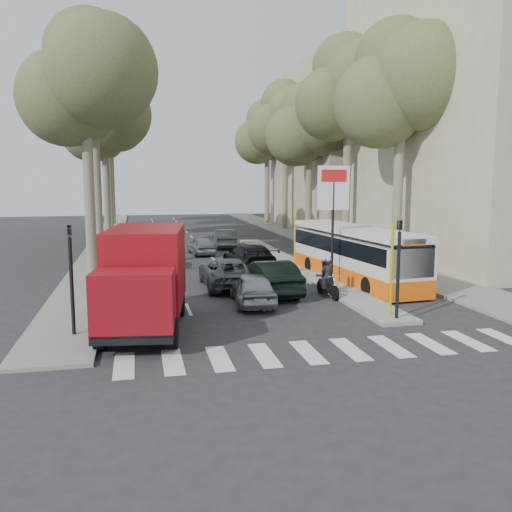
{
  "coord_description": "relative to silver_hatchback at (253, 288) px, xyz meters",
  "views": [
    {
      "loc": [
        -5.55,
        -18.49,
        4.97
      ],
      "look_at": [
        -0.41,
        4.81,
        1.6
      ],
      "focal_mm": 38.0,
      "sensor_mm": 36.0,
      "label": 1
    }
  ],
  "objects": [
    {
      "name": "tree_r_a",
      "position": [
        10.23,
        7.8,
        9.73
      ],
      "size": [
        7.4,
        7.2,
        14.1
      ],
      "color": "#6B604C",
      "rests_on": "ground"
    },
    {
      "name": "tree_l_d",
      "position": [
        -6.77,
        33.8,
        11.11
      ],
      "size": [
        7.4,
        7.2,
        15.66
      ],
      "color": "#6B604C",
      "rests_on": "ground"
    },
    {
      "name": "queue_car_a",
      "position": [
        -0.4,
        3.69,
        0.03
      ],
      "size": [
        2.27,
        4.92,
        1.37
      ],
      "primitive_type": "imported",
      "rotation": [
        0.0,
        0.0,
        3.14
      ],
      "color": "#494C51",
      "rests_on": "ground"
    },
    {
      "name": "queue_car_d",
      "position": [
        1.87,
        18.37,
        0.02
      ],
      "size": [
        1.76,
        4.21,
        1.35
      ],
      "primitive_type": "imported",
      "rotation": [
        0.0,
        0.0,
        3.06
      ],
      "color": "#515559",
      "rests_on": "ground"
    },
    {
      "name": "sidewalk_right",
      "position": [
        9.7,
        22.69,
        -0.59
      ],
      "size": [
        3.2,
        70.0,
        0.12
      ],
      "primitive_type": "cube",
      "color": "gray",
      "rests_on": "ground"
    },
    {
      "name": "tree_l_a",
      "position": [
        -6.77,
        9.8,
        9.73
      ],
      "size": [
        7.4,
        7.2,
        14.1
      ],
      "color": "#6B604C",
      "rests_on": "ground"
    },
    {
      "name": "dark_hatchback",
      "position": [
        1.16,
        1.73,
        0.1
      ],
      "size": [
        1.92,
        4.67,
        1.5
      ],
      "primitive_type": "imported",
      "rotation": [
        0.0,
        0.0,
        3.21
      ],
      "color": "black",
      "rests_on": "ground"
    },
    {
      "name": "queue_car_e",
      "position": [
        -3.47,
        10.57,
        -0.03
      ],
      "size": [
        2.06,
        4.4,
        1.24
      ],
      "primitive_type": "imported",
      "rotation": [
        0.0,
        0.0,
        3.22
      ],
      "color": "black",
      "rests_on": "ground"
    },
    {
      "name": "pedestrian_far",
      "position": [
        10.79,
        8.98,
        0.25
      ],
      "size": [
        1.05,
        0.55,
        1.56
      ],
      "primitive_type": "imported",
      "rotation": [
        0.0,
        0.0,
        3.24
      ],
      "color": "brown",
      "rests_on": "sidewalk_right"
    },
    {
      "name": "tree_l_b",
      "position": [
        -6.87,
        17.8,
        10.42
      ],
      "size": [
        7.4,
        7.2,
        14.88
      ],
      "color": "#6B604C",
      "rests_on": "ground"
    },
    {
      "name": "ground",
      "position": [
        1.1,
        -2.31,
        -0.65
      ],
      "size": [
        120.0,
        120.0,
        0.0
      ],
      "primitive_type": "plane",
      "color": "#28282B",
      "rests_on": "ground"
    },
    {
      "name": "traffic_light_island",
      "position": [
        4.35,
        -3.81,
        1.83
      ],
      "size": [
        0.16,
        0.41,
        3.6
      ],
      "color": "black",
      "rests_on": "ground"
    },
    {
      "name": "billboard",
      "position": [
        4.35,
        2.69,
        3.05
      ],
      "size": [
        1.5,
        12.1,
        5.6
      ],
      "color": "yellow",
      "rests_on": "ground"
    },
    {
      "name": "building_far",
      "position": [
        16.6,
        31.69,
        7.35
      ],
      "size": [
        11.0,
        20.0,
        16.0
      ],
      "primitive_type": "cube",
      "color": "#B7A88E",
      "rests_on": "ground"
    },
    {
      "name": "traffic_light_left",
      "position": [
        -6.5,
        -3.31,
        1.83
      ],
      "size": [
        0.16,
        0.41,
        3.6
      ],
      "color": "black",
      "rests_on": "ground"
    },
    {
      "name": "silver_hatchback",
      "position": [
        0.0,
        0.0,
        0.0
      ],
      "size": [
        1.75,
        3.92,
        1.31
      ],
      "primitive_type": "imported",
      "rotation": [
        0.0,
        0.0,
        3.09
      ],
      "color": "#9DA0A5",
      "rests_on": "ground"
    },
    {
      "name": "queue_car_b",
      "position": [
        1.54,
        7.97,
        0.09
      ],
      "size": [
        2.45,
        5.25,
        1.48
      ],
      "primitive_type": "imported",
      "rotation": [
        0.0,
        0.0,
        3.22
      ],
      "color": "black",
      "rests_on": "ground"
    },
    {
      "name": "building_near",
      "position": [
        16.6,
        9.69,
        8.35
      ],
      "size": [
        11.0,
        18.0,
        18.0
      ],
      "primitive_type": "cube",
      "color": "beige",
      "rests_on": "ground"
    },
    {
      "name": "median_left",
      "position": [
        -6.9,
        25.69,
        -0.59
      ],
      "size": [
        2.4,
        64.0,
        0.12
      ],
      "primitive_type": "cube",
      "color": "gray",
      "rests_on": "ground"
    },
    {
      "name": "red_truck",
      "position": [
        -4.24,
        -2.67,
        1.11
      ],
      "size": [
        3.17,
        6.52,
        3.34
      ],
      "rotation": [
        0.0,
        0.0,
        -0.14
      ],
      "color": "black",
      "rests_on": "ground"
    },
    {
      "name": "tree_r_e",
      "position": [
        10.33,
        39.8,
        9.73
      ],
      "size": [
        7.4,
        7.2,
        14.1
      ],
      "color": "#6B604C",
      "rests_on": "ground"
    },
    {
      "name": "motorcycle",
      "position": [
        3.41,
        0.91,
        0.15
      ],
      "size": [
        0.78,
        2.08,
        1.77
      ],
      "rotation": [
        0.0,
        0.0,
        0.09
      ],
      "color": "black",
      "rests_on": "ground"
    },
    {
      "name": "city_bus",
      "position": [
        5.9,
        3.86,
        0.77
      ],
      "size": [
        3.12,
        10.41,
        2.7
      ],
      "rotation": [
        0.0,
        0.0,
        0.09
      ],
      "color": "#FC600E",
      "rests_on": "ground"
    },
    {
      "name": "tree_r_b",
      "position": [
        10.33,
        15.8,
        10.76
      ],
      "size": [
        7.4,
        7.2,
        15.27
      ],
      "color": "#6B604C",
      "rests_on": "ground"
    },
    {
      "name": "tree_r_c",
      "position": [
        10.13,
        23.8,
        9.04
      ],
      "size": [
        7.4,
        7.2,
        13.32
      ],
      "color": "#6B604C",
      "rests_on": "ground"
    },
    {
      "name": "traffic_island",
      "position": [
        4.35,
        8.69,
        -0.57
      ],
      "size": [
        1.5,
        26.0,
        0.16
      ],
      "primitive_type": "cube",
      "color": "gray",
      "rests_on": "ground"
    },
    {
      "name": "tree_r_d",
      "position": [
        10.23,
        31.8,
        10.42
      ],
      "size": [
        7.4,
        7.2,
        14.88
      ],
      "color": "#6B604C",
      "rests_on": "ground"
    },
    {
      "name": "tree_l_e",
      "position": [
        -6.87,
        41.8,
        10.07
      ],
      "size": [
        7.4,
        7.2,
        14.49
      ],
      "color": "#6B604C",
      "rests_on": "ground"
    },
    {
      "name": "tree_l_c",
      "position": [
        -6.67,
        25.8,
        9.38
      ],
      "size": [
        7.4,
        7.2,
        13.71
      ],
      "color": "#6B604C",
      "rests_on": "ground"
    },
    {
      "name": "queue_car_c",
      "position": [
        -0.29,
        15.01,
        -0.06
      ],
      "size": [
        1.79,
        3.63,
        1.19
      ],
      "primitive_type": "imported",
      "rotation": [
        0.0,
        0.0,
        3.25
      ],
      "color": "#919599",
      "rests_on": "ground"
    },
    {
      "name": "pedestrian_near",
      "position": [
        8.3,
        4.26,
        0.33
      ],
      "size": [
        0.85,
        1.12,
        1.72
      ],
      "primitive_type": "imported",
      "rotation": [
        0.0,
        0.0,
        1.98
      ],
      "color": "#473652",
      "rests_on": "sidewalk_right"
    }
  ]
}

